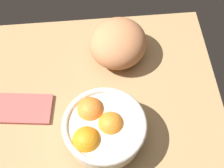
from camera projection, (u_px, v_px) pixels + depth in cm
name	position (u px, v px, depth cm)	size (l,w,h in cm)	color
ground_plane	(103.00, 110.00, 93.60)	(65.43, 63.86, 3.00)	#A48154
fruit_bowl	(102.00, 128.00, 82.94)	(20.42, 20.42, 10.30)	silver
bread_loaf	(118.00, 43.00, 96.64)	(16.95, 16.08, 11.33)	#CA7E50
napkin_folded	(23.00, 109.00, 91.65)	(15.56, 8.81, 1.02)	#B3524D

